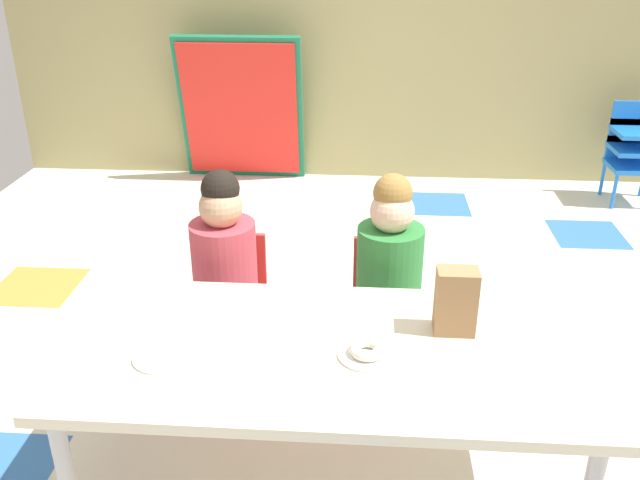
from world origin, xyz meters
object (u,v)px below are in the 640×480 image
paper_plate_near_edge (367,355)px  seated_child_near_camera (225,258)px  paper_plate_center_table (162,357)px  seated_child_middle_seat (390,264)px  donut_powdered_on_plate (367,349)px  folded_activity_table (241,110)px  paper_bag_brown (456,301)px  kid_chair_blue_stack (634,146)px  craft_table (328,360)px

paper_plate_near_edge → seated_child_near_camera: bearing=130.9°
paper_plate_near_edge → paper_plate_center_table: same height
seated_child_middle_seat → paper_plate_center_table: 1.00m
paper_plate_near_edge → donut_powdered_on_plate: bearing=0.0°
folded_activity_table → paper_bag_brown: (1.22, -2.95, 0.14)m
paper_bag_brown → seated_child_middle_seat: bearing=111.1°
seated_child_near_camera → paper_bag_brown: (0.85, -0.50, 0.13)m
donut_powdered_on_plate → kid_chair_blue_stack: bearing=57.9°
seated_child_middle_seat → paper_plate_center_table: (-0.70, -0.71, 0.02)m
donut_powdered_on_plate → paper_bag_brown: bearing=30.4°
craft_table → seated_child_middle_seat: bearing=71.7°
seated_child_near_camera → seated_child_middle_seat: same height
paper_bag_brown → paper_plate_near_edge: size_ratio=1.22×
paper_bag_brown → folded_activity_table: bearing=112.4°
seated_child_middle_seat → paper_bag_brown: 0.55m
kid_chair_blue_stack → paper_plate_near_edge: kid_chair_blue_stack is taller
kid_chair_blue_stack → folded_activity_table: size_ratio=0.63×
seated_child_middle_seat → paper_plate_near_edge: bearing=-97.2°
kid_chair_blue_stack → folded_activity_table: bearing=175.3°
seated_child_middle_seat → paper_plate_near_edge: seated_child_middle_seat is taller
donut_powdered_on_plate → craft_table: bearing=161.5°
craft_table → paper_plate_center_table: size_ratio=9.12×
kid_chair_blue_stack → paper_plate_near_edge: (-1.81, -2.88, 0.18)m
seated_child_middle_seat → kid_chair_blue_stack: seated_child_middle_seat is taller
paper_bag_brown → kid_chair_blue_stack: bearing=60.6°
donut_powdered_on_plate → seated_child_middle_seat: bearing=82.8°
folded_activity_table → seated_child_near_camera: bearing=-81.5°
seated_child_near_camera → kid_chair_blue_stack: size_ratio=1.35×
kid_chair_blue_stack → paper_plate_center_table: kid_chair_blue_stack is taller
craft_table → paper_plate_center_table: 0.51m
craft_table → donut_powdered_on_plate: bearing=-18.5°
paper_bag_brown → donut_powdered_on_plate: 0.33m
seated_child_middle_seat → paper_bag_brown: seated_child_middle_seat is taller
paper_bag_brown → paper_plate_center_table: size_ratio=1.22×
seated_child_near_camera → donut_powdered_on_plate: bearing=-49.1°
folded_activity_table → paper_bag_brown: folded_activity_table is taller
seated_child_middle_seat → paper_bag_brown: bearing=-68.9°
seated_child_near_camera → folded_activity_table: size_ratio=0.84×
seated_child_near_camera → paper_plate_near_edge: bearing=-49.1°
kid_chair_blue_stack → donut_powdered_on_plate: 3.41m
seated_child_middle_seat → kid_chair_blue_stack: size_ratio=1.35×
seated_child_middle_seat → paper_plate_center_table: seated_child_middle_seat is taller
paper_plate_near_edge → donut_powdered_on_plate: 0.02m
craft_table → paper_plate_center_table: paper_plate_center_table is taller
kid_chair_blue_stack → seated_child_near_camera: bearing=-137.0°
kid_chair_blue_stack → paper_plate_near_edge: 3.41m
paper_bag_brown → paper_plate_center_table: 0.93m
kid_chair_blue_stack → seated_child_middle_seat: bearing=-127.9°
craft_table → seated_child_near_camera: seated_child_near_camera is taller
seated_child_near_camera → folded_activity_table: bearing=98.5°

